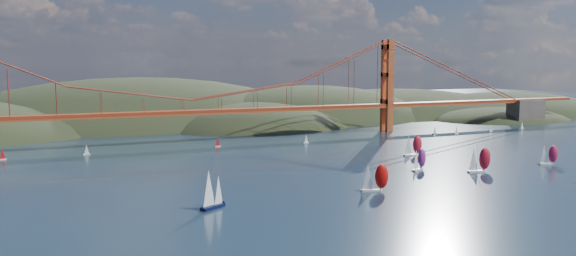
% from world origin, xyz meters
% --- Properties ---
extents(ground, '(1200.00, 1200.00, 0.00)m').
position_xyz_m(ground, '(0.00, 0.00, 0.00)').
color(ground, black).
rests_on(ground, ground).
extents(headlands, '(725.00, 225.00, 96.00)m').
position_xyz_m(headlands, '(44.95, 278.29, -12.46)').
color(headlands, black).
rests_on(headlands, ground).
extents(bridge, '(552.00, 12.00, 55.00)m').
position_xyz_m(bridge, '(-1.75, 180.00, 32.23)').
color(bridge, maroon).
rests_on(bridge, ground).
extents(sloop_navy, '(8.60, 7.08, 12.54)m').
position_xyz_m(sloop_navy, '(-29.06, 45.35, 5.53)').
color(sloop_navy, black).
rests_on(sloop_navy, ground).
extents(racer_0, '(8.99, 5.52, 10.06)m').
position_xyz_m(racer_0, '(24.57, 44.78, 4.75)').
color(racer_0, silver).
rests_on(racer_0, ground).
extents(racer_1, '(9.43, 4.67, 10.61)m').
position_xyz_m(racer_1, '(77.99, 55.88, 5.01)').
color(racer_1, silver).
rests_on(racer_1, ground).
extents(racer_2, '(7.99, 4.76, 8.96)m').
position_xyz_m(racer_2, '(115.29, 56.89, 4.23)').
color(racer_2, white).
rests_on(racer_2, ground).
extents(racer_3, '(8.88, 3.83, 10.09)m').
position_xyz_m(racer_3, '(78.50, 97.60, 4.77)').
color(racer_3, silver).
rests_on(racer_3, ground).
extents(racer_rwb, '(8.22, 5.48, 9.20)m').
position_xyz_m(racer_rwb, '(59.88, 68.44, 4.35)').
color(racer_rwb, silver).
rests_on(racer_rwb, ground).
extents(distant_boat_2, '(3.00, 2.00, 4.70)m').
position_xyz_m(distant_boat_2, '(-87.75, 159.47, 2.41)').
color(distant_boat_2, silver).
rests_on(distant_boat_2, ground).
extents(distant_boat_3, '(3.00, 2.00, 4.70)m').
position_xyz_m(distant_boat_3, '(-53.95, 159.20, 2.41)').
color(distant_boat_3, silver).
rests_on(distant_boat_3, ground).
extents(distant_boat_4, '(3.00, 2.00, 4.70)m').
position_xyz_m(distant_boat_4, '(137.51, 156.08, 2.41)').
color(distant_boat_4, silver).
rests_on(distant_boat_4, ground).
extents(distant_boat_5, '(3.00, 2.00, 4.70)m').
position_xyz_m(distant_boat_5, '(148.28, 150.12, 2.41)').
color(distant_boat_5, silver).
rests_on(distant_boat_5, ground).
extents(distant_boat_6, '(3.00, 2.00, 4.70)m').
position_xyz_m(distant_boat_6, '(177.43, 153.39, 2.41)').
color(distant_boat_6, silver).
rests_on(distant_boat_6, ground).
extents(distant_boat_7, '(3.00, 2.00, 4.70)m').
position_xyz_m(distant_boat_7, '(204.29, 154.65, 2.41)').
color(distant_boat_7, silver).
rests_on(distant_boat_7, ground).
extents(distant_boat_8, '(3.00, 2.00, 4.70)m').
position_xyz_m(distant_boat_8, '(52.29, 152.09, 2.41)').
color(distant_boat_8, silver).
rests_on(distant_boat_8, ground).
extents(distant_boat_9, '(3.00, 2.00, 4.70)m').
position_xyz_m(distant_boat_9, '(6.99, 158.66, 2.41)').
color(distant_boat_9, silver).
rests_on(distant_boat_9, ground).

